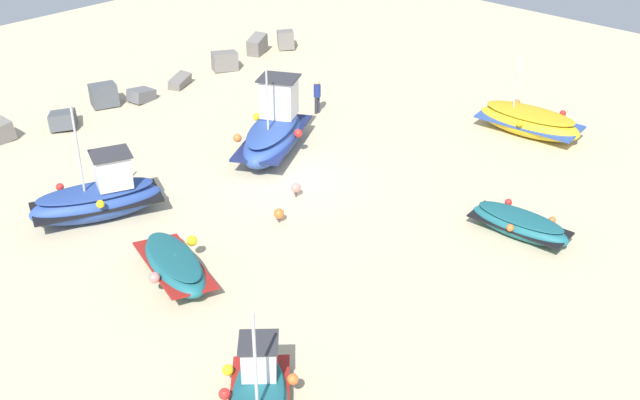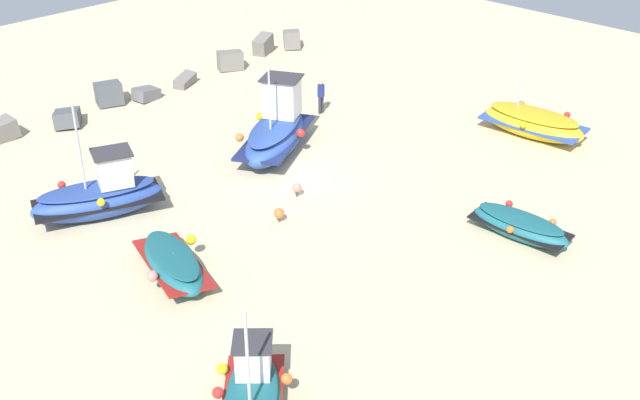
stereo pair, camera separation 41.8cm
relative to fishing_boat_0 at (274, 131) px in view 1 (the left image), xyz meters
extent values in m
plane|color=beige|center=(-1.16, -2.19, -0.92)|extent=(54.66, 54.66, 0.00)
ellipsoid|color=#2D4C9E|center=(-0.12, -0.07, -0.28)|extent=(5.42, 4.14, 1.34)
cube|color=navy|center=(-0.12, -0.07, -0.21)|extent=(5.26, 4.08, 0.16)
ellipsoid|color=navy|center=(-0.12, -0.07, 0.26)|extent=(4.76, 3.62, 0.25)
cube|color=white|center=(0.72, 0.39, 1.16)|extent=(1.67, 1.74, 1.59)
cube|color=#333338|center=(0.72, 0.39, 1.99)|extent=(1.94, 2.02, 0.06)
cylinder|color=#B7B7BC|center=(-0.61, -0.34, 1.69)|extent=(0.08, 0.08, 2.65)
sphere|color=orange|center=(-1.69, 0.31, 0.16)|extent=(0.34, 0.34, 0.34)
sphere|color=red|center=(0.39, -1.02, 0.10)|extent=(0.34, 0.34, 0.34)
sphere|color=yellow|center=(0.41, 1.45, 0.09)|extent=(0.34, 0.34, 0.34)
ellipsoid|color=#1A565F|center=(-10.71, -10.62, -0.25)|extent=(3.09, 3.08, 0.14)
cube|color=white|center=(-10.22, -10.13, 0.26)|extent=(1.21, 1.21, 0.92)
cube|color=#333338|center=(-10.22, -10.13, 0.75)|extent=(1.40, 1.40, 0.06)
cylinder|color=#B7B7BC|center=(-11.15, -11.05, 1.22)|extent=(0.08, 0.08, 2.84)
sphere|color=red|center=(-11.30, -10.03, -0.25)|extent=(0.29, 0.29, 0.29)
sphere|color=orange|center=(-9.78, -10.86, -0.27)|extent=(0.29, 0.29, 0.29)
sphere|color=yellow|center=(-10.59, -9.34, -0.36)|extent=(0.29, 0.29, 0.29)
ellipsoid|color=#2D4C9E|center=(-8.02, 0.57, -0.34)|extent=(4.84, 3.24, 1.19)
cube|color=black|center=(-8.02, 0.57, -0.28)|extent=(4.69, 3.21, 0.12)
ellipsoid|color=navy|center=(-8.02, 0.57, 0.15)|extent=(4.26, 2.83, 0.21)
cube|color=white|center=(-7.40, 0.31, 0.83)|extent=(1.46, 1.40, 1.17)
cube|color=#333338|center=(-7.40, 0.31, 1.45)|extent=(1.70, 1.63, 0.06)
cylinder|color=#B7B7BC|center=(-8.35, 0.70, 1.82)|extent=(0.08, 0.08, 3.16)
sphere|color=red|center=(-8.66, 1.81, 0.11)|extent=(0.28, 0.28, 0.28)
sphere|color=yellow|center=(-8.37, -0.26, 0.09)|extent=(0.28, 0.28, 0.28)
sphere|color=orange|center=(-6.69, 0.98, 0.11)|extent=(0.28, 0.28, 0.28)
ellipsoid|color=gold|center=(8.72, -6.72, -0.38)|extent=(2.06, 4.69, 1.19)
cube|color=#2D4C9E|center=(8.72, -6.72, -0.33)|extent=(2.03, 4.51, 0.21)
ellipsoid|color=gold|center=(8.72, -6.72, 0.07)|extent=(1.75, 4.12, 0.28)
cylinder|color=#B7B7BC|center=(8.66, -5.93, 1.24)|extent=(0.08, 0.08, 2.18)
sphere|color=orange|center=(9.57, -5.59, -0.01)|extent=(0.28, 0.28, 0.28)
sphere|color=yellow|center=(7.79, -6.79, -0.09)|extent=(0.28, 0.28, 0.28)
sphere|color=red|center=(9.73, -7.72, 0.03)|extent=(0.28, 0.28, 0.28)
ellipsoid|color=#1E6670|center=(-8.45, -4.35, -0.50)|extent=(2.51, 3.98, 0.94)
cube|color=maroon|center=(-8.45, -4.35, -0.46)|extent=(2.47, 3.84, 0.18)
ellipsoid|color=#1A565F|center=(-8.45, -4.35, -0.15)|extent=(2.17, 3.49, 0.23)
sphere|color=yellow|center=(-7.44, -3.98, -0.20)|extent=(0.35, 0.35, 0.35)
sphere|color=#EA7F75|center=(-9.47, -4.72, -0.26)|extent=(0.35, 0.35, 0.35)
ellipsoid|color=#1E6670|center=(1.09, -10.83, -0.53)|extent=(1.37, 3.60, 0.84)
cube|color=black|center=(1.09, -10.83, -0.49)|extent=(1.37, 3.46, 0.14)
ellipsoid|color=#1A565F|center=(1.09, -10.83, -0.21)|extent=(1.17, 3.16, 0.19)
sphere|color=red|center=(1.73, -9.97, -0.23)|extent=(0.25, 0.25, 0.25)
sphere|color=orange|center=(0.41, -10.86, -0.32)|extent=(0.25, 0.25, 0.25)
sphere|color=orange|center=(1.81, -11.62, -0.32)|extent=(0.25, 0.25, 0.25)
cylinder|color=#2D2D38|center=(4.29, 1.55, -0.51)|extent=(0.14, 0.14, 0.81)
cylinder|color=#2D2D38|center=(4.13, 1.54, -0.51)|extent=(0.14, 0.14, 0.81)
cylinder|color=navy|center=(4.21, 1.54, 0.17)|extent=(0.32, 0.32, 0.56)
sphere|color=tan|center=(4.21, 1.54, 0.56)|extent=(0.22, 0.22, 0.22)
cube|color=#4C5156|center=(-4.61, 8.59, -0.57)|extent=(1.68, 1.82, 0.95)
cube|color=#4C5156|center=(-1.92, 9.46, -0.41)|extent=(1.52, 1.54, 1.13)
cube|color=slate|center=(-0.40, 8.66, -0.64)|extent=(1.30, 0.99, 0.75)
cube|color=slate|center=(2.03, 8.85, -0.67)|extent=(1.52, 1.22, 0.74)
cube|color=slate|center=(5.17, 9.08, -0.44)|extent=(1.57, 1.38, 1.05)
cube|color=slate|center=(8.08, 9.74, -0.43)|extent=(1.61, 1.27, 1.22)
cube|color=slate|center=(9.88, 9.34, -0.43)|extent=(1.38, 1.47, 1.11)
cylinder|color=#3F3F42|center=(-3.87, -4.27, -0.84)|extent=(0.08, 0.08, 0.15)
sphere|color=orange|center=(-3.87, -4.27, -0.58)|extent=(0.37, 0.37, 0.37)
cylinder|color=#3F3F42|center=(-2.14, -3.39, -0.82)|extent=(0.08, 0.08, 0.19)
sphere|color=#EA7F75|center=(-2.14, -3.39, -0.55)|extent=(0.36, 0.36, 0.36)
camera|label=1|loc=(-20.30, -21.67, 13.15)|focal=44.49mm
camera|label=2|loc=(-20.01, -21.97, 13.15)|focal=44.49mm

